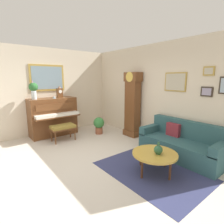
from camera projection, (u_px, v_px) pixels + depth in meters
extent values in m
cube|color=beige|center=(83.00, 163.00, 4.01)|extent=(6.40, 6.00, 0.10)
cube|color=beige|center=(42.00, 92.00, 5.74)|extent=(0.10, 4.90, 2.80)
cube|color=#B28E3D|center=(47.00, 78.00, 5.71)|extent=(0.03, 1.10, 0.84)
cube|color=#7A93A3|center=(48.00, 78.00, 5.70)|extent=(0.01, 0.98, 0.72)
cube|color=beige|center=(153.00, 93.00, 5.20)|extent=(5.30, 0.10, 2.80)
cube|color=#B28E3D|center=(209.00, 71.00, 3.85)|extent=(0.24, 0.03, 0.20)
cube|color=#BCB299|center=(209.00, 71.00, 3.84)|extent=(0.18, 0.01, 0.14)
cube|color=#33281E|center=(207.00, 92.00, 3.94)|extent=(0.26, 0.03, 0.22)
cube|color=#998EA8|center=(206.00, 92.00, 3.93)|extent=(0.20, 0.01, 0.16)
cube|color=#B28E3D|center=(175.00, 82.00, 4.51)|extent=(0.60, 0.03, 0.48)
cube|color=#BCB299|center=(175.00, 82.00, 4.50)|extent=(0.54, 0.01, 0.42)
cube|color=navy|center=(152.00, 171.00, 3.56)|extent=(2.10, 1.50, 0.01)
cube|color=brown|center=(53.00, 117.00, 5.73)|extent=(0.60, 1.44, 1.22)
cube|color=brown|center=(58.00, 117.00, 5.39)|extent=(0.28, 1.38, 0.04)
cube|color=white|center=(58.00, 115.00, 5.38)|extent=(0.26, 1.32, 0.08)
cube|color=brown|center=(56.00, 107.00, 5.42)|extent=(0.03, 1.20, 0.20)
cube|color=brown|center=(63.00, 128.00, 5.22)|extent=(0.42, 0.70, 0.04)
cube|color=olive|center=(63.00, 126.00, 5.20)|extent=(0.40, 0.68, 0.08)
cylinder|color=brown|center=(55.00, 138.00, 4.95)|extent=(0.04, 0.04, 0.36)
cylinder|color=brown|center=(75.00, 134.00, 5.31)|extent=(0.04, 0.04, 0.36)
cylinder|color=brown|center=(51.00, 136.00, 5.19)|extent=(0.04, 0.04, 0.36)
cylinder|color=brown|center=(70.00, 132.00, 5.56)|extent=(0.04, 0.04, 0.36)
cube|color=brown|center=(132.00, 133.00, 5.75)|extent=(0.52, 0.34, 0.18)
cube|color=brown|center=(132.00, 109.00, 5.60)|extent=(0.44, 0.28, 1.78)
cube|color=brown|center=(133.00, 77.00, 5.41)|extent=(0.52, 0.32, 0.28)
cylinder|color=gold|center=(129.00, 77.00, 5.32)|extent=(0.30, 0.02, 0.30)
cylinder|color=gold|center=(131.00, 107.00, 5.56)|extent=(0.03, 0.03, 0.70)
cube|color=#2D565B|center=(180.00, 149.00, 4.16)|extent=(1.90, 0.80, 0.42)
cube|color=#2D565B|center=(188.00, 130.00, 4.26)|extent=(1.90, 0.20, 0.44)
cube|color=#2D565B|center=(152.00, 129.00, 4.77)|extent=(0.18, 0.80, 0.20)
cube|color=#2D565B|center=(222.00, 148.00, 3.44)|extent=(0.18, 0.80, 0.20)
cube|color=maroon|center=(173.00, 130.00, 4.40)|extent=(0.34, 0.12, 0.32)
cylinder|color=gold|center=(155.00, 154.00, 3.46)|extent=(0.88, 0.88, 0.04)
torus|color=#4C2B19|center=(155.00, 154.00, 3.46)|extent=(0.88, 0.88, 0.04)
cylinder|color=#4C2B19|center=(165.00, 158.00, 3.72)|extent=(0.04, 0.04, 0.37)
cylinder|color=#4C2B19|center=(170.00, 171.00, 3.22)|extent=(0.04, 0.04, 0.37)
cylinder|color=#4C2B19|center=(142.00, 169.00, 3.28)|extent=(0.04, 0.04, 0.37)
cylinder|color=#4C2B19|center=(141.00, 157.00, 3.78)|extent=(0.04, 0.04, 0.37)
cube|color=brown|center=(60.00, 93.00, 5.73)|extent=(0.12, 0.18, 0.30)
cylinder|color=white|center=(60.00, 92.00, 5.67)|extent=(0.01, 0.11, 0.11)
cone|color=brown|center=(59.00, 87.00, 5.69)|extent=(0.10, 0.10, 0.08)
cylinder|color=silver|center=(34.00, 95.00, 5.25)|extent=(0.15, 0.15, 0.26)
sphere|color=#2D6B33|center=(33.00, 87.00, 5.20)|extent=(0.26, 0.26, 0.26)
cone|color=#D199B7|center=(32.00, 82.00, 5.14)|extent=(0.06, 0.06, 0.16)
cylinder|color=#ADC6D6|center=(54.00, 98.00, 5.51)|extent=(0.12, 0.12, 0.01)
cylinder|color=#ADC6D6|center=(54.00, 97.00, 5.50)|extent=(0.08, 0.08, 0.06)
cylinder|color=#234C33|center=(158.00, 154.00, 3.41)|extent=(0.09, 0.09, 0.01)
sphere|color=#285638|center=(158.00, 150.00, 3.39)|extent=(0.17, 0.17, 0.17)
cylinder|color=#285638|center=(159.00, 144.00, 3.37)|extent=(0.04, 0.04, 0.08)
cylinder|color=#935138|center=(99.00, 130.00, 5.94)|extent=(0.24, 0.24, 0.22)
sphere|color=#387F3D|center=(99.00, 123.00, 5.88)|extent=(0.36, 0.36, 0.36)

